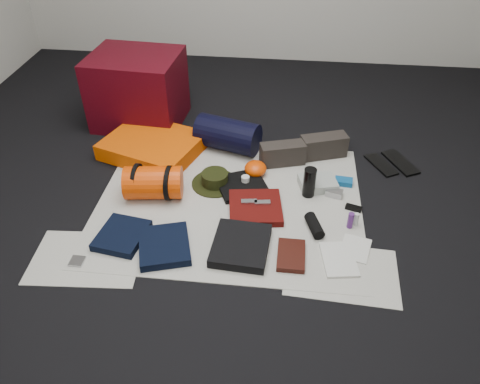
# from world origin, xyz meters

# --- Properties ---
(floor) EXTENTS (4.50, 4.50, 0.02)m
(floor) POSITION_xyz_m (0.00, 0.00, -0.01)
(floor) COLOR black
(floor) RESTS_ON ground
(newspaper_mat) EXTENTS (1.60, 1.30, 0.01)m
(newspaper_mat) POSITION_xyz_m (0.00, 0.00, 0.00)
(newspaper_mat) COLOR silver
(newspaper_mat) RESTS_ON floor
(newspaper_sheet_front_left) EXTENTS (0.61, 0.44, 0.00)m
(newspaper_sheet_front_left) POSITION_xyz_m (-0.70, -0.55, 0.00)
(newspaper_sheet_front_left) COLOR silver
(newspaper_sheet_front_left) RESTS_ON floor
(newspaper_sheet_front_right) EXTENTS (0.60, 0.43, 0.00)m
(newspaper_sheet_front_right) POSITION_xyz_m (0.65, -0.50, 0.00)
(newspaper_sheet_front_right) COLOR silver
(newspaper_sheet_front_right) RESTS_ON floor
(red_cabinet) EXTENTS (0.67, 0.58, 0.53)m
(red_cabinet) POSITION_xyz_m (-0.81, 0.92, 0.27)
(red_cabinet) COLOR #44050E
(red_cabinet) RESTS_ON floor
(sleeping_pad) EXTENTS (0.75, 0.68, 0.11)m
(sleeping_pad) POSITION_xyz_m (-0.60, 0.48, 0.06)
(sleeping_pad) COLOR #E55102
(sleeping_pad) RESTS_ON newspaper_mat
(stuff_sack) EXTENTS (0.37, 0.25, 0.20)m
(stuff_sack) POSITION_xyz_m (-0.47, 0.01, 0.11)
(stuff_sack) COLOR #D43B03
(stuff_sack) RESTS_ON newspaper_mat
(sack_strap_left) EXTENTS (0.02, 0.22, 0.22)m
(sack_strap_left) POSITION_xyz_m (-0.57, 0.01, 0.11)
(sack_strap_left) COLOR black
(sack_strap_left) RESTS_ON newspaper_mat
(sack_strap_right) EXTENTS (0.03, 0.22, 0.22)m
(sack_strap_right) POSITION_xyz_m (-0.37, 0.01, 0.11)
(sack_strap_right) COLOR black
(sack_strap_right) RESTS_ON newspaper_mat
(navy_duffel) EXTENTS (0.48, 0.35, 0.23)m
(navy_duffel) POSITION_xyz_m (-0.09, 0.59, 0.12)
(navy_duffel) COLOR black
(navy_duffel) RESTS_ON newspaper_mat
(boonie_brim) EXTENTS (0.36, 0.36, 0.01)m
(boonie_brim) POSITION_xyz_m (-0.12, 0.17, 0.01)
(boonie_brim) COLOR black
(boonie_brim) RESTS_ON newspaper_mat
(boonie_crown) EXTENTS (0.17, 0.17, 0.08)m
(boonie_crown) POSITION_xyz_m (-0.12, 0.17, 0.05)
(boonie_crown) COLOR black
(boonie_crown) RESTS_ON boonie_brim
(hiking_boot_left) EXTENTS (0.32, 0.19, 0.15)m
(hiking_boot_left) POSITION_xyz_m (0.30, 0.45, 0.08)
(hiking_boot_left) COLOR #2D2723
(hiking_boot_left) RESTS_ON newspaper_mat
(hiking_boot_right) EXTENTS (0.33, 0.21, 0.16)m
(hiking_boot_right) POSITION_xyz_m (0.58, 0.57, 0.08)
(hiking_boot_right) COLOR #2D2723
(hiking_boot_right) RESTS_ON newspaper_mat
(flip_flop_left) EXTENTS (0.22, 0.28, 0.01)m
(flip_flop_left) POSITION_xyz_m (0.97, 0.50, 0.01)
(flip_flop_left) COLOR black
(flip_flop_left) RESTS_ON floor
(flip_flop_right) EXTENTS (0.23, 0.32, 0.02)m
(flip_flop_right) POSITION_xyz_m (1.11, 0.54, 0.01)
(flip_flop_right) COLOR black
(flip_flop_right) RESTS_ON floor
(trousers_navy_a) EXTENTS (0.29, 0.32, 0.04)m
(trousers_navy_a) POSITION_xyz_m (-0.56, -0.39, 0.03)
(trousers_navy_a) COLOR black
(trousers_navy_a) RESTS_ON newspaper_mat
(trousers_navy_b) EXTENTS (0.34, 0.37, 0.05)m
(trousers_navy_b) POSITION_xyz_m (-0.30, -0.44, 0.03)
(trousers_navy_b) COLOR black
(trousers_navy_b) RESTS_ON newspaper_mat
(trousers_charcoal) EXTENTS (0.32, 0.36, 0.05)m
(trousers_charcoal) POSITION_xyz_m (0.11, -0.39, 0.03)
(trousers_charcoal) COLOR black
(trousers_charcoal) RESTS_ON newspaper_mat
(black_tshirt) EXTENTS (0.38, 0.37, 0.03)m
(black_tshirt) POSITION_xyz_m (0.06, 0.15, 0.02)
(black_tshirt) COLOR black
(black_tshirt) RESTS_ON newspaper_mat
(red_shirt) EXTENTS (0.35, 0.35, 0.04)m
(red_shirt) POSITION_xyz_m (0.16, -0.06, 0.03)
(red_shirt) COLOR #490A07
(red_shirt) RESTS_ON newspaper_mat
(orange_stuff_sack) EXTENTS (0.19, 0.19, 0.10)m
(orange_stuff_sack) POSITION_xyz_m (0.13, 0.30, 0.05)
(orange_stuff_sack) COLOR #D43B03
(orange_stuff_sack) RESTS_ON newspaper_mat
(first_aid_pouch) EXTENTS (0.26, 0.22, 0.06)m
(first_aid_pouch) POSITION_xyz_m (0.54, 0.21, 0.03)
(first_aid_pouch) COLOR #919991
(first_aid_pouch) RESTS_ON newspaper_mat
(water_bottle) EXTENTS (0.09, 0.09, 0.19)m
(water_bottle) POSITION_xyz_m (0.48, 0.12, 0.10)
(water_bottle) COLOR black
(water_bottle) RESTS_ON newspaper_mat
(speaker) EXTENTS (0.12, 0.18, 0.07)m
(speaker) POSITION_xyz_m (0.51, -0.20, 0.04)
(speaker) COLOR black
(speaker) RESTS_ON newspaper_mat
(compact_camera) EXTENTS (0.12, 0.09, 0.04)m
(compact_camera) POSITION_xyz_m (0.64, 0.13, 0.03)
(compact_camera) COLOR #A9A8AD
(compact_camera) RESTS_ON newspaper_mat
(cyan_case) EXTENTS (0.12, 0.08, 0.04)m
(cyan_case) POSITION_xyz_m (0.71, 0.26, 0.02)
(cyan_case) COLOR #0D4D84
(cyan_case) RESTS_ON newspaper_mat
(toiletry_purple) EXTENTS (0.04, 0.04, 0.10)m
(toiletry_purple) POSITION_xyz_m (0.71, -0.15, 0.06)
(toiletry_purple) COLOR #4C2068
(toiletry_purple) RESTS_ON newspaper_mat
(toiletry_clear) EXTENTS (0.03, 0.03, 0.08)m
(toiletry_clear) POSITION_xyz_m (0.75, -0.13, 0.05)
(toiletry_clear) COLOR beige
(toiletry_clear) RESTS_ON newspaper_mat
(paperback_book) EXTENTS (0.15, 0.23, 0.03)m
(paperback_book) POSITION_xyz_m (0.39, -0.43, 0.02)
(paperback_book) COLOR black
(paperback_book) RESTS_ON newspaper_mat
(map_booklet) EXTENTS (0.21, 0.27, 0.01)m
(map_booklet) POSITION_xyz_m (0.64, -0.42, 0.01)
(map_booklet) COLOR beige
(map_booklet) RESTS_ON newspaper_mat
(map_printout) EXTENTS (0.20, 0.23, 0.01)m
(map_printout) POSITION_xyz_m (0.73, -0.32, 0.01)
(map_printout) COLOR beige
(map_printout) RESTS_ON newspaper_mat
(sunglasses) EXTENTS (0.10, 0.07, 0.02)m
(sunglasses) POSITION_xyz_m (0.75, 0.01, 0.02)
(sunglasses) COLOR black
(sunglasses) RESTS_ON newspaper_mat
(key_cluster) EXTENTS (0.07, 0.07, 0.01)m
(key_cluster) POSITION_xyz_m (-0.74, -0.59, 0.01)
(key_cluster) COLOR #A9A8AD
(key_cluster) RESTS_ON newspaper_mat
(tape_roll) EXTENTS (0.05, 0.05, 0.04)m
(tape_roll) POSITION_xyz_m (0.08, 0.18, 0.05)
(tape_roll) COLOR beige
(tape_roll) RESTS_ON black_tshirt
(energy_bar_a) EXTENTS (0.10, 0.05, 0.01)m
(energy_bar_a) POSITION_xyz_m (0.12, -0.04, 0.05)
(energy_bar_a) COLOR #A9A8AD
(energy_bar_a) RESTS_ON red_shirt
(energy_bar_b) EXTENTS (0.10, 0.05, 0.01)m
(energy_bar_b) POSITION_xyz_m (0.20, -0.04, 0.05)
(energy_bar_b) COLOR #A9A8AD
(energy_bar_b) RESTS_ON red_shirt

